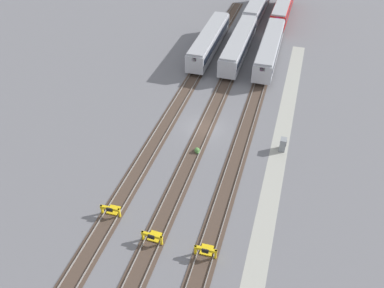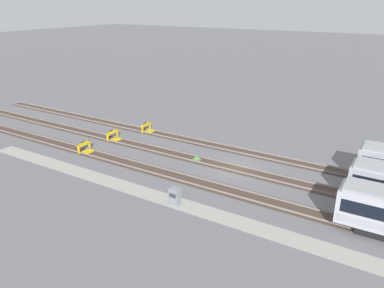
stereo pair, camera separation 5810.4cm
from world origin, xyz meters
TOP-DOWN VIEW (x-y plane):
  - ground_plane at (0.00, 0.00)m, footprint 400.00×400.00m
  - service_walkway at (0.00, -9.41)m, footprint 54.00×2.00m
  - rail_track_nearest at (0.00, -4.95)m, footprint 90.00×2.23m
  - rail_track_near_inner at (0.00, 0.00)m, footprint 90.00×2.24m
  - rail_track_middle at (0.00, 4.95)m, footprint 90.00×2.23m
  - subway_car_front_row_leftmost at (20.55, -4.98)m, footprint 18.03×3.04m
  - subway_car_front_row_left_inner at (39.61, -4.96)m, footprint 18.02×2.99m
  - subway_car_front_row_centre at (20.55, 4.97)m, footprint 18.02×2.96m
  - subway_car_front_row_right_inner at (39.30, -0.05)m, footprint 18.05×3.19m
  - subway_car_front_row_rightmost at (20.55, -0.01)m, footprint 18.01×2.90m
  - bumper_stop_nearest_track at (-17.46, -4.94)m, footprint 1.37×2.01m
  - bumper_stop_near_inner_track at (-17.46, -0.00)m, footprint 1.35×2.00m
  - bumper_stop_middle_track at (-15.73, 4.97)m, footprint 1.38×2.01m
  - electrical_cabinet at (-1.33, -9.71)m, footprint 0.90×0.73m
  - weed_clump at (-4.61, -0.36)m, footprint 0.92×0.70m

SIDE VIEW (x-z plane):
  - ground_plane at x=0.00m, z-range 0.00..0.00m
  - service_walkway at x=0.00m, z-range 0.00..0.01m
  - rail_track_nearest at x=0.00m, z-range -0.06..0.15m
  - rail_track_near_inner at x=0.00m, z-range -0.06..0.15m
  - rail_track_middle at x=0.00m, z-range -0.06..0.15m
  - weed_clump at x=-4.61m, z-range -0.08..0.56m
  - bumper_stop_nearest_track at x=-17.46m, z-range -0.10..1.12m
  - bumper_stop_near_inner_track at x=-17.46m, z-range -0.10..1.12m
  - bumper_stop_middle_track at x=-15.73m, z-range -0.10..1.12m
  - electrical_cabinet at x=-1.33m, z-range 0.00..1.60m
  - subway_car_front_row_leftmost at x=20.55m, z-range 0.19..3.89m
  - subway_car_front_row_left_inner at x=39.61m, z-range 0.19..3.89m
  - subway_car_front_row_centre at x=20.55m, z-range 0.19..3.89m
  - subway_car_front_row_right_inner at x=39.30m, z-range 0.19..3.89m
  - subway_car_front_row_rightmost at x=20.55m, z-range 0.19..3.89m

